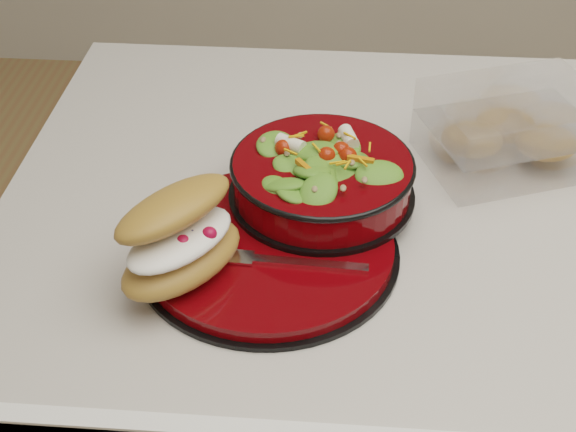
# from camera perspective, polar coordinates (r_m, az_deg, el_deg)

# --- Properties ---
(island_counter) EXTENTS (1.24, 0.74, 0.90)m
(island_counter) POSITION_cam_1_polar(r_m,az_deg,el_deg) (1.31, 12.49, -14.46)
(island_counter) COLOR white
(island_counter) RESTS_ON ground
(dinner_plate) EXTENTS (0.29, 0.29, 0.02)m
(dinner_plate) POSITION_cam_1_polar(r_m,az_deg,el_deg) (0.88, -1.35, -2.30)
(dinner_plate) COLOR black
(dinner_plate) RESTS_ON island_counter
(salad_bowl) EXTENTS (0.22, 0.22, 0.09)m
(salad_bowl) POSITION_cam_1_polar(r_m,az_deg,el_deg) (0.92, 2.45, 3.12)
(salad_bowl) COLOR black
(salad_bowl) RESTS_ON dinner_plate
(croissant) EXTENTS (0.15, 0.18, 0.09)m
(croissant) POSITION_cam_1_polar(r_m,az_deg,el_deg) (0.82, -7.58, -1.54)
(croissant) COLOR #A66832
(croissant) RESTS_ON dinner_plate
(fork) EXTENTS (0.16, 0.03, 0.00)m
(fork) POSITION_cam_1_polar(r_m,az_deg,el_deg) (0.84, -0.11, -3.26)
(fork) COLOR silver
(fork) RESTS_ON dinner_plate
(pastry_box) EXTENTS (0.24, 0.21, 0.09)m
(pastry_box) POSITION_cam_1_polar(r_m,az_deg,el_deg) (1.05, 15.57, 5.92)
(pastry_box) COLOR white
(pastry_box) RESTS_ON island_counter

